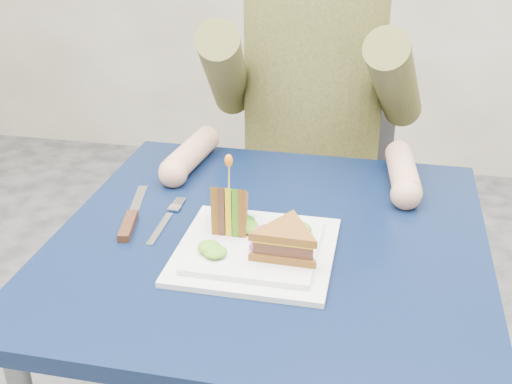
% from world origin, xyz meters
% --- Properties ---
extents(table, '(0.75, 0.75, 0.73)m').
position_xyz_m(table, '(0.00, 0.00, 0.65)').
color(table, black).
rests_on(table, ground).
extents(chair, '(0.42, 0.40, 0.93)m').
position_xyz_m(chair, '(0.00, 0.65, 0.54)').
color(chair, '#47474C').
rests_on(chair, ground).
extents(diner, '(0.54, 0.59, 0.74)m').
position_xyz_m(diner, '(-0.00, 0.54, 0.91)').
color(diner, brown).
rests_on(diner, chair).
extents(plate, '(0.26, 0.26, 0.02)m').
position_xyz_m(plate, '(-0.01, -0.06, 0.74)').
color(plate, white).
rests_on(plate, table).
extents(sandwich_flat, '(0.13, 0.13, 0.05)m').
position_xyz_m(sandwich_flat, '(0.04, -0.09, 0.78)').
color(sandwich_flat, brown).
rests_on(sandwich_flat, plate).
extents(sandwich_upright, '(0.08, 0.13, 0.13)m').
position_xyz_m(sandwich_upright, '(-0.07, -0.02, 0.78)').
color(sandwich_upright, brown).
rests_on(sandwich_upright, plate).
extents(fork, '(0.02, 0.18, 0.01)m').
position_xyz_m(fork, '(-0.20, 0.01, 0.73)').
color(fork, silver).
rests_on(fork, table).
extents(knife, '(0.06, 0.22, 0.02)m').
position_xyz_m(knife, '(-0.26, -0.01, 0.74)').
color(knife, silver).
rests_on(knife, table).
extents(toothpick, '(0.01, 0.01, 0.06)m').
position_xyz_m(toothpick, '(-0.07, -0.02, 0.85)').
color(toothpick, tan).
rests_on(toothpick, sandwich_upright).
extents(toothpick_frill, '(0.01, 0.01, 0.02)m').
position_xyz_m(toothpick_frill, '(-0.07, -0.02, 0.88)').
color(toothpick_frill, orange).
rests_on(toothpick_frill, sandwich_upright).
extents(lettuce_spill, '(0.15, 0.13, 0.02)m').
position_xyz_m(lettuce_spill, '(-0.01, -0.05, 0.76)').
color(lettuce_spill, '#337A14').
rests_on(lettuce_spill, plate).
extents(onion_ring, '(0.04, 0.04, 0.02)m').
position_xyz_m(onion_ring, '(0.00, -0.06, 0.77)').
color(onion_ring, '#9E4C7A').
rests_on(onion_ring, plate).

